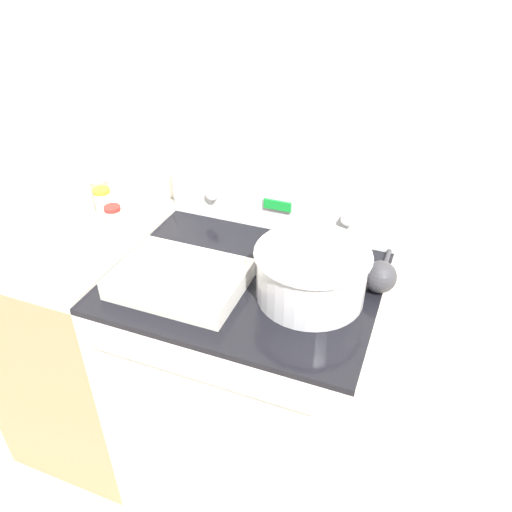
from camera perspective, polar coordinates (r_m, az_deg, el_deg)
kitchen_wall at (r=1.57m, az=3.79°, el=14.12°), size 8.00×0.05×2.50m
stove_range at (r=1.75m, az=-0.82°, el=-14.66°), size 0.75×0.65×0.94m
control_panel at (r=1.61m, az=2.83°, el=6.04°), size 0.75×0.07×0.18m
side_counter at (r=2.00m, az=-18.06°, el=-8.91°), size 0.51×0.62×0.95m
mixing_bowl at (r=1.31m, az=6.37°, el=-1.77°), size 0.31×0.31×0.14m
casserole_dish at (r=1.38m, az=-8.69°, el=-2.49°), size 0.35×0.26×0.05m
ladle at (r=1.39m, az=14.05°, el=-2.25°), size 0.09×0.27×0.09m
spice_jar_red_cap at (r=1.63m, az=-15.88°, el=3.94°), size 0.05×0.05×0.10m
spice_jar_orange_cap at (r=1.70m, az=-16.97°, el=5.50°), size 0.05×0.05×0.12m
spice_jar_white_cap at (r=1.80m, az=-17.38°, el=6.95°), size 0.06×0.06×0.12m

